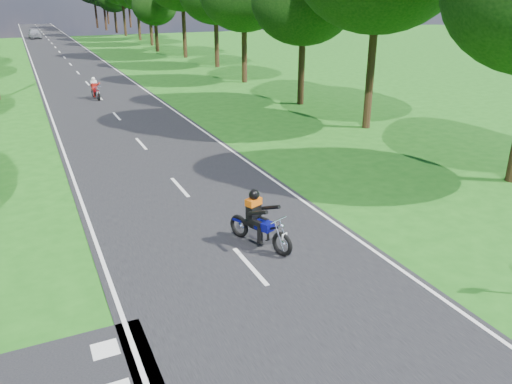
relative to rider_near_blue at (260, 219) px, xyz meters
name	(u,v)px	position (x,y,z in m)	size (l,w,h in m)	color
ground	(288,309)	(-0.69, -2.88, -0.80)	(160.00, 160.00, 0.00)	#195513
main_road	(64,58)	(-0.69, 47.12, -0.79)	(7.00, 140.00, 0.02)	black
road_markings	(65,60)	(-0.82, 45.25, -0.78)	(7.40, 140.00, 0.01)	silver
rider_near_blue	(260,219)	(0.00, 0.00, 0.00)	(0.63, 1.88, 1.57)	#0B0D7B
rider_far_red	(95,88)	(-0.98, 22.67, -0.10)	(0.55, 1.64, 1.37)	maroon
distant_car	(34,33)	(-2.37, 74.55, -0.05)	(1.73, 4.29, 1.46)	#B5B7BD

